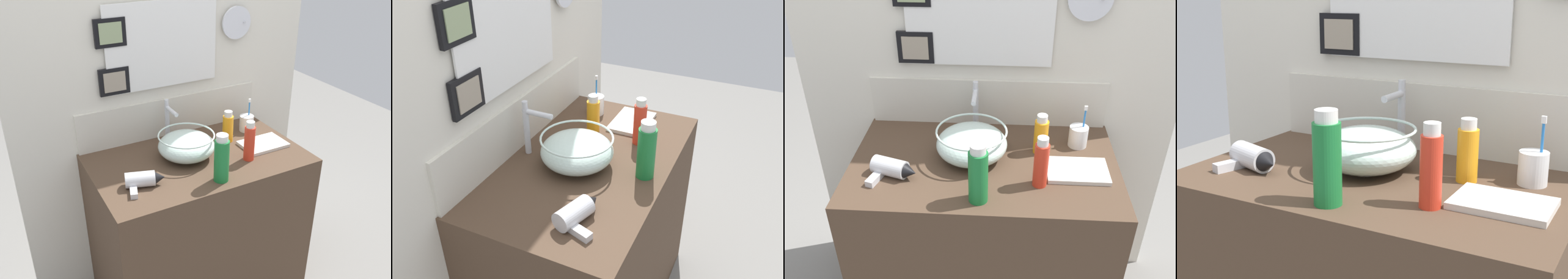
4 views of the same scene
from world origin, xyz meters
TOP-DOWN VIEW (x-y plane):
  - vanity_counter at (0.00, 0.00)m, footprint 1.01×0.60m
  - back_panel at (-0.00, 0.33)m, footprint 1.60×0.09m
  - glass_bowl_sink at (-0.05, 0.03)m, footprint 0.27×0.27m
  - faucet at (-0.05, 0.22)m, footprint 0.02×0.12m
  - hair_drier at (-0.32, -0.11)m, footprint 0.18×0.14m
  - toothbrush_cup at (0.37, 0.14)m, footprint 0.07×0.07m
  - spray_bottle at (0.20, -0.13)m, footprint 0.05×0.05m
  - shampoo_bottle at (0.21, 0.08)m, footprint 0.05×0.05m
  - soap_dispenser at (-0.01, -0.22)m, footprint 0.07×0.07m
  - hand_towel at (0.35, -0.05)m, footprint 0.22×0.15m

SIDE VIEW (x-z plane):
  - vanity_counter at x=0.00m, z-range 0.00..0.83m
  - hand_towel at x=0.35m, z-range 0.83..0.85m
  - hair_drier at x=-0.32m, z-range 0.83..0.90m
  - toothbrush_cup at x=0.37m, z-range 0.79..0.96m
  - glass_bowl_sink at x=-0.05m, z-range 0.84..0.96m
  - shampoo_bottle at x=0.21m, z-range 0.83..0.99m
  - spray_bottle at x=0.20m, z-range 0.83..1.02m
  - soap_dispenser at x=-0.01m, z-range 0.83..1.05m
  - faucet at x=-0.05m, z-range 0.85..1.07m
  - back_panel at x=0.00m, z-range 0.00..2.47m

